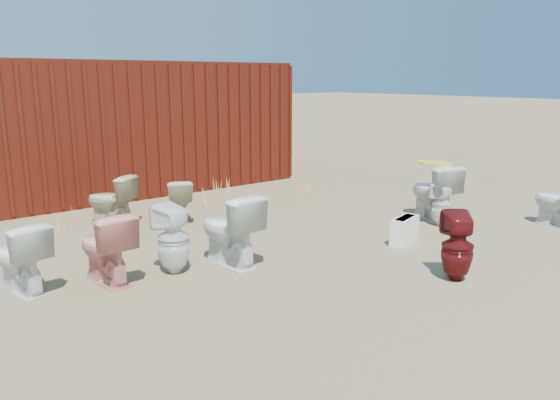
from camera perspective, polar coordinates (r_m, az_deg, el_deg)
ground at (r=6.86m, az=3.15°, el=-5.36°), size 100.00×100.00×0.00m
shipping_container at (r=10.99m, az=-15.33°, el=7.47°), size 6.00×2.40×2.40m
toilet_front_a at (r=6.06m, az=-25.55°, el=-5.44°), size 0.54×0.78×0.74m
toilet_front_pink at (r=6.01m, az=-17.78°, el=-4.75°), size 0.49×0.79×0.77m
toilet_front_c at (r=6.28m, az=-5.31°, el=-3.06°), size 0.53×0.86×0.84m
toilet_front_maroon at (r=6.09m, az=18.04°, el=-4.64°), size 0.48×0.48×0.75m
toilet_front_e at (r=8.86m, az=27.16°, el=-0.08°), size 0.51×0.78×0.75m
toilet_back_a at (r=6.12m, az=-11.10°, el=-3.97°), size 0.44×0.45×0.79m
toilet_back_beige_left at (r=8.35m, az=-17.28°, el=-0.01°), size 0.74×0.83×0.73m
toilet_back_beige_right at (r=8.28m, az=-10.46°, el=-0.05°), size 0.59×0.73×0.65m
toilet_back_yellowlid at (r=8.55m, az=15.72°, el=0.81°), size 0.71×0.95×0.86m
toilet_back_e at (r=8.25m, az=16.57°, el=-0.47°), size 0.30×0.30×0.63m
yellow_lid at (r=8.47m, az=15.90°, el=3.73°), size 0.44×0.54×0.02m
loose_tank at (r=7.29m, az=12.87°, el=-3.11°), size 0.54×0.33×0.35m
loose_lid_near at (r=8.24m, az=-5.04°, el=-2.18°), size 0.44×0.54×0.02m
loose_lid_far at (r=7.31m, az=-5.57°, el=-4.15°), size 0.52×0.58×0.02m
weed_clump_a at (r=8.25m, az=-21.30°, el=-1.93°), size 0.36×0.36×0.32m
weed_clump_b at (r=9.15m, az=-7.13°, el=0.24°), size 0.32×0.32×0.32m
weed_clump_c at (r=10.00m, az=2.83°, el=1.29°), size 0.36×0.36×0.29m
weed_clump_d at (r=9.18m, az=-16.91°, el=-0.33°), size 0.30×0.30×0.28m
weed_clump_e at (r=10.12m, az=-5.80°, el=1.49°), size 0.34×0.34×0.32m
weed_clump_f at (r=8.96m, az=15.25°, el=-0.67°), size 0.28×0.28×0.23m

